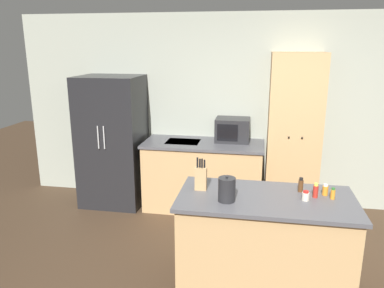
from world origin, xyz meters
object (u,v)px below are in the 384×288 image
(spice_bottle_pale_salt, at_px, (325,190))
(kettle, at_px, (227,189))
(spice_bottle_green_herb, at_px, (301,185))
(spice_bottle_tall_dark, at_px, (316,191))
(knife_block, at_px, (201,178))
(spice_bottle_amber_oil, at_px, (333,194))
(microwave, at_px, (233,130))
(pantry_cabinet, at_px, (293,136))
(refrigerator, at_px, (113,141))
(spice_bottle_short_red, at_px, (306,196))

(spice_bottle_pale_salt, height_order, kettle, kettle)
(spice_bottle_pale_salt, bearing_deg, spice_bottle_green_herb, 167.83)
(spice_bottle_green_herb, bearing_deg, spice_bottle_tall_dark, -44.36)
(knife_block, relative_size, kettle, 1.33)
(spice_bottle_amber_oil, bearing_deg, spice_bottle_green_herb, 154.64)
(spice_bottle_green_herb, height_order, kettle, kettle)
(microwave, distance_m, knife_block, 1.73)
(pantry_cabinet, xyz_separation_m, spice_bottle_tall_dark, (0.06, -1.66, -0.09))
(spice_bottle_pale_salt, bearing_deg, microwave, 119.62)
(knife_block, height_order, spice_bottle_green_herb, knife_block)
(pantry_cabinet, relative_size, microwave, 4.68)
(refrigerator, bearing_deg, spice_bottle_pale_salt, -30.13)
(microwave, bearing_deg, pantry_cabinet, -4.35)
(kettle, bearing_deg, refrigerator, 134.29)
(knife_block, bearing_deg, spice_bottle_pale_salt, 3.46)
(spice_bottle_green_herb, bearing_deg, spice_bottle_short_red, -83.03)
(spice_bottle_green_herb, height_order, spice_bottle_pale_salt, spice_bottle_green_herb)
(microwave, height_order, spice_bottle_amber_oil, microwave)
(refrigerator, bearing_deg, spice_bottle_tall_dark, -32.16)
(spice_bottle_short_red, height_order, spice_bottle_green_herb, spice_bottle_green_herb)
(spice_bottle_tall_dark, bearing_deg, pantry_cabinet, 92.11)
(refrigerator, height_order, spice_bottle_pale_salt, refrigerator)
(refrigerator, xyz_separation_m, knife_block, (1.48, -1.56, 0.12))
(spice_bottle_amber_oil, height_order, kettle, kettle)
(pantry_cabinet, bearing_deg, spice_bottle_green_herb, -91.95)
(refrigerator, distance_m, spice_bottle_short_red, 2.91)
(pantry_cabinet, xyz_separation_m, spice_bottle_green_herb, (-0.05, -1.55, -0.09))
(spice_bottle_tall_dark, xyz_separation_m, spice_bottle_green_herb, (-0.11, 0.11, 0.00))
(knife_block, bearing_deg, kettle, -39.92)
(spice_bottle_tall_dark, height_order, spice_bottle_green_herb, spice_bottle_green_herb)
(spice_bottle_short_red, bearing_deg, pantry_cabinet, 89.03)
(knife_block, xyz_separation_m, kettle, (0.26, -0.21, -0.01))
(microwave, distance_m, spice_bottle_amber_oil, 2.00)
(pantry_cabinet, xyz_separation_m, knife_block, (-0.95, -1.66, -0.04))
(knife_block, xyz_separation_m, spice_bottle_tall_dark, (1.01, -0.00, -0.05))
(spice_bottle_tall_dark, xyz_separation_m, spice_bottle_pale_salt, (0.09, 0.07, -0.01))
(knife_block, height_order, spice_bottle_tall_dark, knife_block)
(refrigerator, relative_size, spice_bottle_green_herb, 13.32)
(knife_block, distance_m, spice_bottle_short_red, 0.93)
(knife_block, bearing_deg, refrigerator, 133.39)
(microwave, distance_m, spice_bottle_pale_salt, 1.91)
(knife_block, bearing_deg, spice_bottle_short_red, -5.00)
(kettle, bearing_deg, spice_bottle_pale_salt, 18.32)
(spice_bottle_short_red, bearing_deg, spice_bottle_amber_oil, 16.64)
(microwave, xyz_separation_m, knife_block, (-0.16, -1.72, -0.07))
(refrigerator, height_order, pantry_cabinet, pantry_cabinet)
(refrigerator, xyz_separation_m, spice_bottle_pale_salt, (2.58, -1.50, 0.05))
(pantry_cabinet, height_order, microwave, pantry_cabinet)
(microwave, relative_size, spice_bottle_green_herb, 3.35)
(microwave, height_order, spice_bottle_short_red, microwave)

